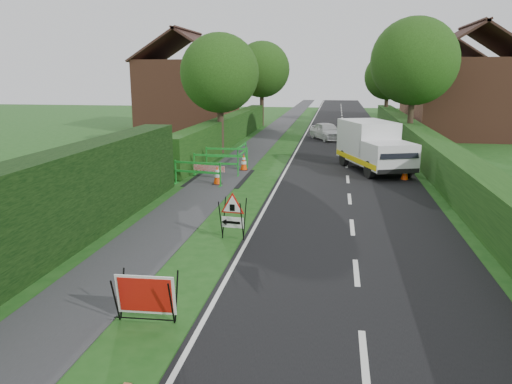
{
  "coord_description": "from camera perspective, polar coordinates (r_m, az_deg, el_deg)",
  "views": [
    {
      "loc": [
        1.93,
        -9.87,
        4.42
      ],
      "look_at": [
        -0.19,
        3.31,
        1.27
      ],
      "focal_mm": 35.0,
      "sensor_mm": 36.0,
      "label": 1
    }
  ],
  "objects": [
    {
      "name": "tree_nw",
      "position": [
        28.62,
        -4.17,
        13.39
      ],
      "size": [
        4.4,
        4.4,
        6.7
      ],
      "color": "#2D2116",
      "rests_on": "ground"
    },
    {
      "name": "house_east_a",
      "position": [
        38.97,
        22.95,
        10.03
      ],
      "size": [
        7.5,
        7.4,
        7.88
      ],
      "color": "brown",
      "rests_on": "ground"
    },
    {
      "name": "ground",
      "position": [
        10.98,
        -1.78,
        -10.44
      ],
      "size": [
        120.0,
        120.0,
        0.0
      ],
      "primitive_type": "plane",
      "color": "#1A4914",
      "rests_on": "ground"
    },
    {
      "name": "ped_barrier_1",
      "position": [
        22.31,
        -4.6,
        3.47
      ],
      "size": [
        2.06,
        0.37,
        1.0
      ],
      "rotation": [
        0.0,
        0.0,
        0.01
      ],
      "color": "#198C28",
      "rests_on": "ground"
    },
    {
      "name": "footpath",
      "position": [
        45.35,
        2.87,
        7.69
      ],
      "size": [
        2.0,
        90.0,
        0.02
      ],
      "primitive_type": "cube",
      "color": "#2D2D30",
      "rests_on": "ground"
    },
    {
      "name": "tree_ne",
      "position": [
        32.19,
        17.66,
        14.04
      ],
      "size": [
        5.2,
        5.2,
        7.79
      ],
      "color": "#2D2116",
      "rests_on": "ground"
    },
    {
      "name": "tree_fe",
      "position": [
        48.08,
        14.83,
        12.63
      ],
      "size": [
        4.2,
        4.2,
        6.33
      ],
      "color": "#2D2116",
      "rests_on": "ground"
    },
    {
      "name": "traffic_cone_0",
      "position": [
        22.21,
        16.67,
        2.28
      ],
      "size": [
        0.38,
        0.38,
        0.79
      ],
      "color": "black",
      "rests_on": "ground"
    },
    {
      "name": "hedge_east",
      "position": [
        26.64,
        18.91,
        3.02
      ],
      "size": [
        1.2,
        50.0,
        1.5
      ],
      "primitive_type": "cube",
      "color": "#14380F",
      "rests_on": "ground"
    },
    {
      "name": "tree_fw",
      "position": [
        44.35,
        0.69,
        13.82
      ],
      "size": [
        4.8,
        4.8,
        7.24
      ],
      "color": "#2D2116",
      "rests_on": "ground"
    },
    {
      "name": "traffic_cone_3",
      "position": [
        20.53,
        -4.45,
        1.94
      ],
      "size": [
        0.38,
        0.38,
        0.79
      ],
      "color": "black",
      "rests_on": "ground"
    },
    {
      "name": "ped_barrier_2",
      "position": [
        24.24,
        -3.37,
        4.27
      ],
      "size": [
        2.08,
        0.46,
        1.0
      ],
      "rotation": [
        0.0,
        0.0,
        0.05
      ],
      "color": "#198C28",
      "rests_on": "ground"
    },
    {
      "name": "ped_barrier_0",
      "position": [
        20.42,
        -6.7,
        2.51
      ],
      "size": [
        2.09,
        0.69,
        1.0
      ],
      "rotation": [
        0.0,
        0.0,
        -0.17
      ],
      "color": "#198C28",
      "rests_on": "ground"
    },
    {
      "name": "traffic_cone_1",
      "position": [
        23.95,
        17.25,
        3.01
      ],
      "size": [
        0.38,
        0.38,
        0.79
      ],
      "color": "black",
      "rests_on": "ground"
    },
    {
      "name": "house_west",
      "position": [
        41.64,
        -7.67,
        11.08
      ],
      "size": [
        7.5,
        7.4,
        7.88
      ],
      "color": "brown",
      "rests_on": "ground"
    },
    {
      "name": "traffic_cone_4",
      "position": [
        23.5,
        -1.41,
        3.42
      ],
      "size": [
        0.38,
        0.38,
        0.79
      ],
      "color": "black",
      "rests_on": "ground"
    },
    {
      "name": "house_east_b",
      "position": [
        52.86,
        20.49,
        10.82
      ],
      "size": [
        7.5,
        7.4,
        7.88
      ],
      "color": "brown",
      "rests_on": "ground"
    },
    {
      "name": "hedge_west_near",
      "position": [
        12.84,
        -24.5,
        -8.1
      ],
      "size": [
        1.1,
        18.0,
        2.5
      ],
      "primitive_type": "cube",
      "color": "black",
      "rests_on": "ground"
    },
    {
      "name": "hatchback_car",
      "position": [
        35.03,
        8.12,
        6.91
      ],
      "size": [
        2.76,
        3.82,
        1.21
      ],
      "primitive_type": "imported",
      "rotation": [
        0.0,
        0.0,
        0.42
      ],
      "color": "white",
      "rests_on": "ground"
    },
    {
      "name": "traffic_cone_2",
      "position": [
        26.49,
        15.18,
        4.08
      ],
      "size": [
        0.38,
        0.38,
        0.79
      ],
      "color": "black",
      "rests_on": "ground"
    },
    {
      "name": "redwhite_plank",
      "position": [
        21.84,
        -5.36,
        1.56
      ],
      "size": [
        1.47,
        0.38,
        0.25
      ],
      "primitive_type": "cube",
      "rotation": [
        0.0,
        0.0,
        -0.23
      ],
      "color": "red",
      "rests_on": "ground"
    },
    {
      "name": "triangle_sign",
      "position": [
        13.53,
        -2.84,
        -2.36
      ],
      "size": [
        0.84,
        0.84,
        1.11
      ],
      "rotation": [
        0.0,
        0.0,
        -0.11
      ],
      "color": "black",
      "rests_on": "ground"
    },
    {
      "name": "hedge_west_far",
      "position": [
        32.91,
        -3.12,
        5.56
      ],
      "size": [
        1.0,
        24.0,
        1.8
      ],
      "primitive_type": "cube",
      "color": "#14380F",
      "rests_on": "ground"
    },
    {
      "name": "red_rect_sign",
      "position": [
        9.4,
        -12.5,
        -11.5
      ],
      "size": [
        1.1,
        0.69,
        0.92
      ],
      "rotation": [
        0.0,
        0.0,
        0.04
      ],
      "color": "black",
      "rests_on": "ground"
    },
    {
      "name": "ped_barrier_3",
      "position": [
        25.25,
        -1.61,
        4.66
      ],
      "size": [
        0.38,
        2.07,
        1.0
      ],
      "rotation": [
        0.0,
        0.0,
        1.55
      ],
      "color": "#198C28",
      "rests_on": "ground"
    },
    {
      "name": "road_surface",
      "position": [
        45.09,
        9.9,
        7.48
      ],
      "size": [
        6.0,
        90.0,
        0.02
      ],
      "primitive_type": "cube",
      "color": "black",
      "rests_on": "ground"
    },
    {
      "name": "works_van",
      "position": [
        23.99,
        13.23,
        5.24
      ],
      "size": [
        3.5,
        5.31,
        2.27
      ],
      "rotation": [
        0.0,
        0.0,
        0.35
      ],
      "color": "silver",
      "rests_on": "ground"
    }
  ]
}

